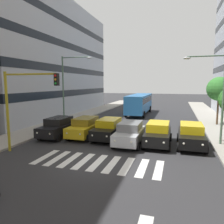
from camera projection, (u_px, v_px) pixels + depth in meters
ground_plane at (98, 163)px, 12.92m from camera, size 180.00×180.00×0.00m
building_right_block_0 at (40, 60)px, 33.26m from camera, size 11.13×27.55×16.61m
crosswalk_markings at (98, 162)px, 12.92m from camera, size 7.65×2.80×0.01m
car_0 at (191, 135)px, 16.06m from camera, size 2.02×4.44×1.72m
car_1 at (158, 133)px, 16.61m from camera, size 2.02×4.44×1.72m
car_2 at (130, 133)px, 16.73m from camera, size 2.02×4.44×1.72m
car_3 at (108, 129)px, 18.28m from camera, size 2.02×4.44×1.72m
car_4 at (85, 127)px, 18.99m from camera, size 2.02×4.44×1.72m
car_5 at (58, 127)px, 19.09m from camera, size 2.02×4.44×1.72m
bus_behind_traffic at (139, 102)px, 32.94m from camera, size 2.78×10.50×3.00m
traffic_light_gantry at (21, 99)px, 14.32m from camera, size 4.12×0.36×5.50m
street_lamp_left at (216, 89)px, 15.99m from camera, size 3.03×0.28×6.71m
street_lamp_right at (68, 83)px, 23.61m from camera, size 3.54×0.28×7.47m
street_tree_2 at (219, 89)px, 23.64m from camera, size 2.63×2.63×5.28m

